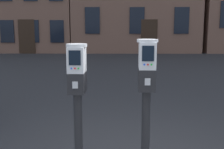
{
  "coord_description": "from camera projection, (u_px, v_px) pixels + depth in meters",
  "views": [
    {
      "loc": [
        -0.21,
        -3.05,
        1.78
      ],
      "look_at": [
        -0.25,
        -0.01,
        1.25
      ],
      "focal_mm": 46.22,
      "sensor_mm": 36.0,
      "label": 1
    }
  ],
  "objects": [
    {
      "name": "parking_meter_twin_adjacent",
      "position": [
        147.0,
        84.0,
        3.0
      ],
      "size": [
        0.22,
        0.26,
        1.49
      ],
      "rotation": [
        0.0,
        0.0,
        -1.61
      ],
      "color": "black",
      "rests_on": "sidewalk_slab"
    },
    {
      "name": "parking_meter_near_kerb",
      "position": [
        77.0,
        87.0,
        3.01
      ],
      "size": [
        0.22,
        0.26,
        1.44
      ],
      "rotation": [
        0.0,
        0.0,
        -1.61
      ],
      "color": "black",
      "rests_on": "sidewalk_slab"
    }
  ]
}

